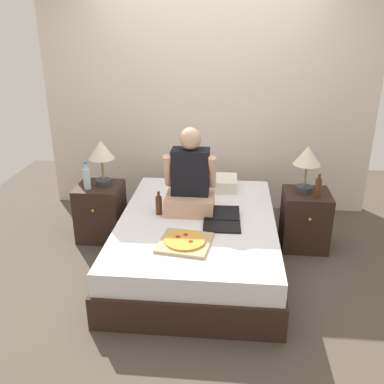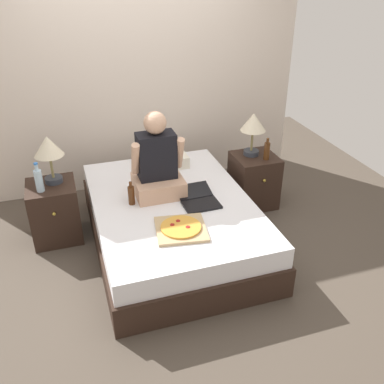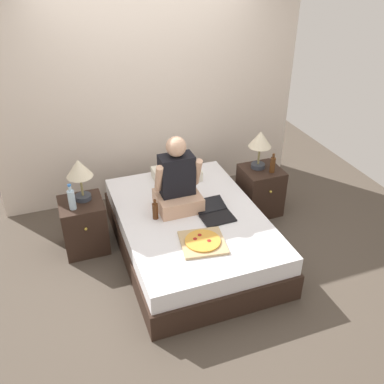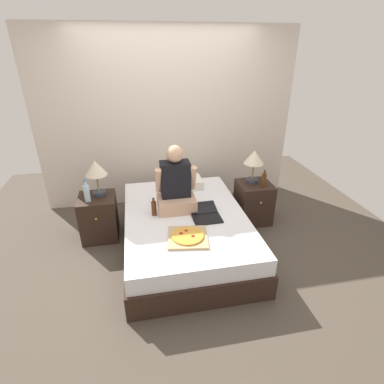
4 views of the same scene
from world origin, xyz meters
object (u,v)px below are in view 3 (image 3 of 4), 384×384
Objects in this scene: person_seated at (177,183)px; beer_bottle_on_bed at (155,211)px; nightstand_left at (84,225)px; water_bottle at (72,199)px; pizza_box at (203,242)px; beer_bottle at (273,165)px; laptop at (215,214)px; lamp_on_right_nightstand at (260,142)px; bed at (191,233)px; nightstand_right at (260,190)px; lamp_on_left_nightstand at (79,171)px.

person_seated reaches higher than beer_bottle_on_bed.
nightstand_left is 0.41m from water_bottle.
pizza_box is at bearing -88.24° from person_seated.
water_bottle is 2.21m from beer_bottle.
water_bottle is 1.42m from laptop.
nightstand_left is 2.06× the size of water_bottle.
water_bottle is at bearing -176.20° from lamp_on_right_nightstand.
lamp_on_right_nightstand reaches higher than bed.
person_seated is at bearing -164.15° from lamp_on_right_nightstand.
nightstand_right is 2.58× the size of beer_bottle_on_bed.
lamp_on_right_nightstand is 0.99× the size of pizza_box.
pizza_box is (0.97, -0.92, 0.20)m from nightstand_left.
nightstand_left is 0.73× the size of person_seated.
pizza_box is at bearing -139.84° from nightstand_right.
water_bottle reaches higher than bed.
beer_bottle_on_bed reaches higher than nightstand_right.
person_seated is (1.03, -0.17, 0.07)m from water_bottle.
person_seated reaches higher than laptop.
lamp_on_left_nightstand is at bearing 49.40° from water_bottle.
beer_bottle_on_bed is (-0.30, 0.54, 0.07)m from pizza_box.
lamp_on_left_nightstand is 1.99m from lamp_on_right_nightstand.
bed is 4.81× the size of laptop.
person_seated is (-1.08, -0.31, -0.14)m from lamp_on_right_nightstand.
beer_bottle is 0.29× the size of person_seated.
pizza_box is (-0.06, -0.49, 0.25)m from bed.
nightstand_left is 1.35m from pizza_box.
nightstand_left is 0.82m from beer_bottle_on_bed.
laptop reaches higher than bed.
beer_bottle reaches higher than laptop.
water_bottle reaches higher than beer_bottle_on_bed.
beer_bottle_on_bed reaches higher than nightstand_left.
laptop is at bearing 53.62° from pizza_box.
lamp_on_left_nightstand is 1.96× the size of beer_bottle.
person_seated reaches higher than nightstand_right.
nightstand_right is at bearing 40.16° from pizza_box.
pizza_box is (-0.28, -0.38, -0.00)m from laptop.
nightstand_right is 0.40m from beer_bottle.
lamp_on_right_nightstand is at bearing 123.69° from beer_bottle.
lamp_on_right_nightstand reaches higher than laptop.
beer_bottle is at bearing 7.56° from person_seated.
pizza_box is at bearing -96.94° from bed.
person_seated is at bearing 114.47° from bed.
laptop is at bearing -25.80° from lamp_on_left_nightstand.
nightstand_left is at bearing 180.00° from nightstand_right.
lamp_on_left_nightstand is (0.04, 0.05, 0.61)m from nightstand_left.
nightstand_left is 1.38m from laptop.
laptop is (1.33, -0.45, -0.20)m from water_bottle.
nightstand_left is at bearing 150.40° from beer_bottle_on_bed.
lamp_on_left_nightstand is 1.41m from pizza_box.
water_bottle is 0.65× the size of laptop.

